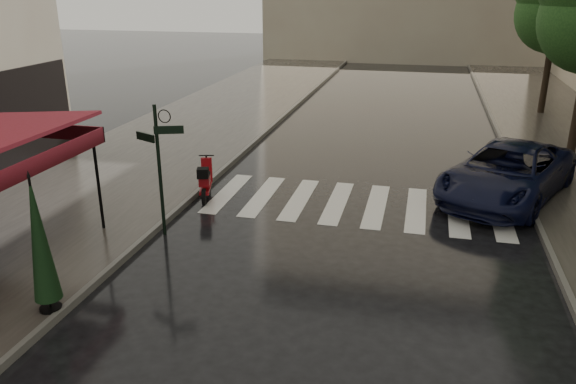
% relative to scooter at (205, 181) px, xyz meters
% --- Properties ---
extents(ground, '(120.00, 120.00, 0.00)m').
position_rel_scooter_xyz_m(ground, '(1.15, -5.52, -0.49)').
color(ground, black).
rests_on(ground, ground).
extents(sidewalk_near, '(6.00, 60.00, 0.12)m').
position_rel_scooter_xyz_m(sidewalk_near, '(-3.35, 6.48, -0.43)').
color(sidewalk_near, '#38332D').
rests_on(sidewalk_near, ground).
extents(curb_near, '(0.12, 60.00, 0.16)m').
position_rel_scooter_xyz_m(curb_near, '(-0.30, 6.48, -0.42)').
color(curb_near, '#595651').
rests_on(curb_near, ground).
extents(curb_far, '(0.12, 60.00, 0.16)m').
position_rel_scooter_xyz_m(curb_far, '(8.60, 6.48, -0.42)').
color(curb_far, '#595651').
rests_on(curb_far, ground).
extents(crosswalk, '(7.85, 3.20, 0.01)m').
position_rel_scooter_xyz_m(crosswalk, '(4.12, 0.48, -0.48)').
color(crosswalk, silver).
rests_on(crosswalk, ground).
extents(signpost, '(1.17, 0.29, 3.10)m').
position_rel_scooter_xyz_m(signpost, '(-0.05, -2.52, 1.34)').
color(signpost, black).
rests_on(signpost, ground).
extents(scooter, '(0.69, 1.57, 1.06)m').
position_rel_scooter_xyz_m(scooter, '(0.00, 0.00, 0.00)').
color(scooter, black).
rests_on(scooter, ground).
extents(parked_car, '(4.50, 5.93, 1.50)m').
position_rel_scooter_xyz_m(parked_car, '(8.03, 1.90, 0.26)').
color(parked_car, black).
rests_on(parked_car, ground).
extents(parasol_back, '(0.48, 0.48, 2.55)m').
position_rel_scooter_xyz_m(parasol_back, '(-0.50, -6.20, 1.00)').
color(parasol_back, black).
rests_on(parasol_back, sidewalk_near).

